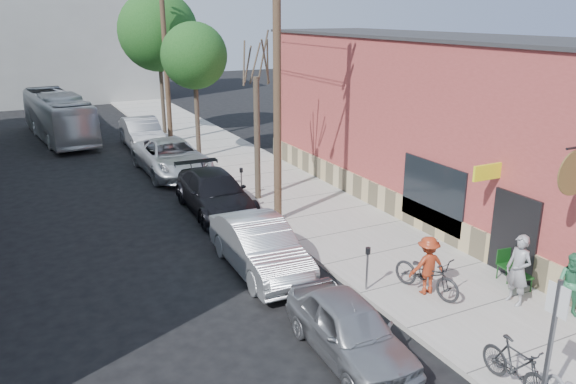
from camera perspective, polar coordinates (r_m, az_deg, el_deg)
name	(u,v)px	position (r m, az deg, el deg)	size (l,w,h in m)	color
ground	(295,315)	(14.76, 0.76, -12.35)	(120.00, 120.00, 0.00)	black
sidewalk	(267,181)	(25.59, -2.11, 1.12)	(4.50, 58.00, 0.15)	#ABA79E
cafe_building	(444,125)	(22.46, 15.56, 6.60)	(6.60, 20.20, 6.61)	#A43F3C
end_cap_building	(47,30)	(53.48, -23.29, 14.90)	(18.00, 8.00, 12.00)	#A4A39F
sign_post	(552,336)	(11.51, 25.22, -13.07)	(0.07, 0.45, 2.80)	slate
parking_meter_near	(367,261)	(15.44, 8.08, -7.00)	(0.14, 0.14, 1.24)	slate
parking_meter_far	(241,178)	(22.96, -4.76, 1.47)	(0.14, 0.14, 1.24)	slate
utility_pole_near	(276,74)	(19.43, -1.28, 11.87)	(3.57, 0.28, 10.00)	#503A28
utility_pole_far	(165,51)	(33.15, -12.38, 13.82)	(1.80, 0.28, 10.00)	#503A28
tree_bare	(257,139)	(22.39, -3.16, 5.37)	(0.24, 0.24, 4.91)	#44392C
tree_leafy_mid	(194,56)	(29.19, -9.51, 13.46)	(3.32, 3.32, 6.86)	#44392C
tree_leafy_far	(158,32)	(35.80, -13.07, 15.60)	(4.77, 4.77, 8.56)	#44392C
patio_chair_a	(508,266)	(17.13, 21.47, -6.99)	(0.50, 0.50, 0.88)	#113D14
patio_chair_b	(522,276)	(16.65, 22.64, -7.87)	(0.50, 0.50, 0.88)	#113D14
patron_grey	(518,270)	(15.72, 22.37, -7.33)	(0.69, 0.45, 1.89)	gray
patron_green	(573,285)	(15.77, 26.95, -8.39)	(0.80, 0.62, 1.64)	#348256
cyclist	(427,265)	(15.58, 13.99, -7.23)	(1.05, 0.60, 1.62)	maroon
cyclist_bike	(427,274)	(15.69, 13.91, -8.13)	(0.72, 2.06, 1.08)	black
parked_bike_a	(516,366)	(12.57, 22.15, -16.07)	(0.50, 1.75, 1.05)	black
car_0	(349,329)	(12.94, 6.25, -13.63)	(1.62, 4.04, 1.37)	#97999E
car_1	(260,246)	(16.74, -2.88, -5.55)	(1.66, 4.77, 1.57)	silver
car_2	(215,193)	(21.78, -7.44, -0.11)	(2.16, 5.31, 1.54)	black
car_3	(172,157)	(27.39, -11.72, 3.48)	(2.71, 5.88, 1.63)	silver
car_4	(142,133)	(33.09, -14.61, 5.78)	(1.80, 5.16, 1.70)	#919398
bus	(58,116)	(36.97, -22.31, 7.14)	(2.38, 10.16, 2.83)	silver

